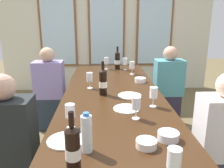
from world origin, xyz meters
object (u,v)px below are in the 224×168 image
Objects in this scene: wine_glass_0 at (70,111)px; wine_glass_3 at (106,61)px; wine_bottle_0 at (117,60)px; tasting_bowl_2 at (146,144)px; tasting_bowl_1 at (140,80)px; wine_glass_5 at (174,160)px; wine_bottle_1 at (103,82)px; white_plate_1 at (127,109)px; wine_bottle_2 at (73,149)px; tasting_bowl_0 at (168,136)px; white_plate_0 at (130,96)px; white_plate_2 at (66,140)px; water_bottle at (87,133)px; wine_glass_1 at (90,78)px; seated_person_2 at (50,91)px; seated_person_0 at (10,150)px; wine_glass_6 at (125,62)px; wine_glass_4 at (154,93)px; wine_glass_7 at (136,104)px; seated_person_3 at (168,89)px; dining_table at (113,97)px; wine_glass_2 at (132,65)px.

wine_glass_0 is 1.89m from wine_glass_3.
wine_bottle_0 reaches higher than tasting_bowl_2.
wine_glass_5 is (-0.12, -1.73, 0.09)m from tasting_bowl_1.
white_plate_1 is at bearing -63.67° from wine_bottle_1.
tasting_bowl_1 is 1.74m from wine_glass_5.
wine_bottle_2 is 2.38× the size of tasting_bowl_0.
white_plate_0 is 0.98× the size of white_plate_2.
water_bottle is (-0.29, -0.62, 0.11)m from white_plate_1.
wine_glass_1 reaches higher than white_plate_2.
seated_person_2 is at bearing 122.97° from tasting_bowl_0.
wine_glass_3 is at bearing 85.79° from water_bottle.
white_plate_0 is at bearing 30.68° from seated_person_0.
white_plate_2 is 2.07m from wine_glass_6.
wine_bottle_1 is 0.54m from wine_glass_4.
wine_glass_7 is (-0.08, -1.68, 0.00)m from wine_glass_6.
wine_glass_3 is at bearing 99.22° from white_plate_0.
wine_glass_0 is 0.58m from seated_person_0.
seated_person_3 reaches higher than wine_bottle_0.
white_plate_1 is at bearing 111.94° from tasting_bowl_0.
dining_table is at bearing 67.48° from wine_glass_0.
seated_person_2 is (-0.76, -0.37, -0.34)m from wine_glass_3.
white_plate_1 is 1.28× the size of wine_glass_1.
seated_person_3 is (1.13, 1.54, -0.34)m from wine_glass_0.
seated_person_3 reaches higher than wine_bottle_2.
seated_person_0 reaches higher than wine_glass_1.
wine_glass_3 is 1.00× the size of wine_glass_6.
water_bottle is 1.38× the size of wine_glass_3.
tasting_bowl_1 is (0.18, 0.49, 0.02)m from white_plate_0.
dining_table is at bearing -136.74° from seated_person_3.
wine_glass_5 is (0.07, -0.31, 0.09)m from tasting_bowl_2.
dining_table is at bearing -29.89° from wine_glass_1.
seated_person_0 is (-0.95, -0.05, -0.33)m from wine_glass_7.
white_plate_2 is (-0.43, -0.50, 0.00)m from white_plate_1.
wine_bottle_1 is 1.93× the size of wine_glass_1.
wine_glass_7 is 0.16× the size of seated_person_0.
wine_bottle_1 is 1.93× the size of wine_glass_0.
wine_glass_2 reaches higher than tasting_bowl_0.
tasting_bowl_2 is 0.73× the size of wine_glass_7.
wine_glass_1 is at bearing 135.50° from wine_glass_4.
wine_glass_7 is (-0.20, -1.02, 0.09)m from tasting_bowl_1.
wine_glass_7 is at bearing -127.16° from wine_glass_4.
white_plate_2 is at bearing -140.21° from wine_glass_4.
tasting_bowl_2 reaches higher than dining_table.
wine_glass_7 is at bearing 115.87° from tasting_bowl_0.
white_plate_0 is 0.71× the size of wine_bottle_2.
seated_person_0 is at bearing 134.07° from wine_bottle_2.
white_plate_2 is 0.58m from seated_person_0.
wine_glass_5 is at bearing -46.78° from wine_glass_0.
white_plate_2 is 1.84m from wine_glass_2.
white_plate_2 is at bearing 144.55° from wine_glass_5.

